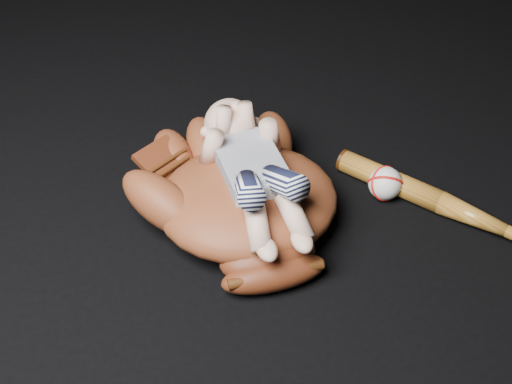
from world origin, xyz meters
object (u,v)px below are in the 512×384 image
baseball_glove (247,194)px  baseball (385,183)px  newborn_baby (256,171)px  baseball_bat (454,208)px

baseball_glove → baseball: baseball_glove is taller
baseball_glove → baseball: (0.29, -0.00, -0.04)m
baseball_glove → baseball: bearing=-0.8°
newborn_baby → baseball: newborn_baby is taller
baseball_glove → baseball_bat: bearing=-14.4°
newborn_baby → baseball: size_ratio=5.78×
baseball_bat → baseball: (-0.10, 0.10, 0.01)m
baseball_bat → baseball: baseball is taller
newborn_baby → baseball: bearing=-0.1°
baseball_bat → baseball: size_ratio=7.38×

